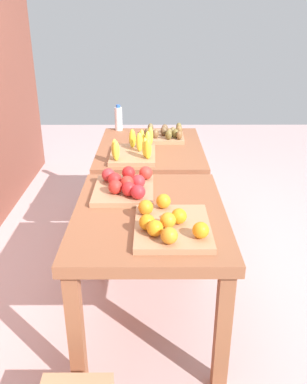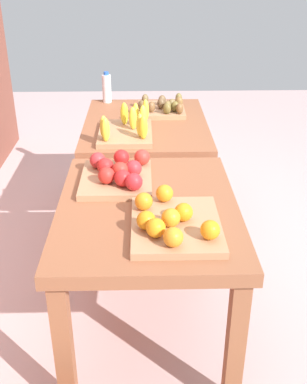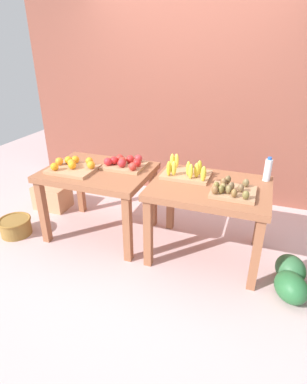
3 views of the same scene
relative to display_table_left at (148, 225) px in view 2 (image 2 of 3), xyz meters
name	(u,v)px [view 2 (image 2 of 3)]	position (x,y,z in m)	size (l,w,h in m)	color
ground_plane	(147,264)	(0.56, 0.00, -0.63)	(8.00, 8.00, 0.00)	#C8A7A7
display_table_left	(148,225)	(0.00, 0.00, 0.00)	(1.04, 0.80, 0.73)	brown
display_table_right	(146,137)	(1.12, 0.00, 0.00)	(1.04, 0.80, 0.73)	brown
orange_bin	(173,222)	(-0.22, -0.10, 0.14)	(0.44, 0.36, 0.11)	tan
apple_bin	(118,173)	(0.23, 0.14, 0.15)	(0.40, 0.35, 0.11)	tan
banana_crate	(127,128)	(0.87, 0.11, 0.15)	(0.44, 0.32, 0.17)	tan
kiwi_bin	(163,108)	(1.32, -0.12, 0.14)	(0.36, 0.33, 0.10)	tan
water_bottle	(107,88)	(1.58, 0.28, 0.21)	(0.06, 0.06, 0.22)	silver
watermelon_pile	(172,147)	(2.02, -0.23, -0.44)	(0.62, 0.61, 0.50)	#366630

